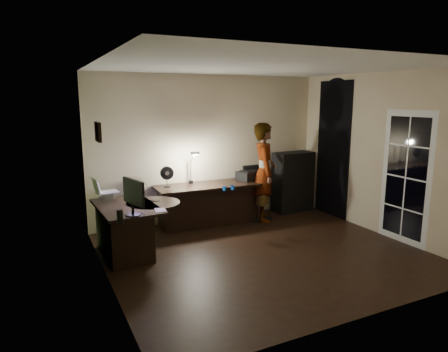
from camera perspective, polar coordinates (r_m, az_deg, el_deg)
name	(u,v)px	position (r m, az deg, el deg)	size (l,w,h in m)	color
floor	(264,253)	(6.10, 5.68, -10.90)	(4.50, 4.00, 0.01)	black
ceiling	(267,66)	(5.68, 6.22, 15.37)	(4.50, 4.00, 0.01)	silver
wall_back	(209,148)	(7.50, -2.16, 3.97)	(4.50, 0.01, 2.70)	beige
wall_front	(373,193)	(4.20, 20.47, -2.27)	(4.50, 0.01, 2.70)	beige
wall_left	(103,177)	(4.95, -16.85, -0.13)	(0.01, 4.00, 2.70)	beige
wall_right	(380,154)	(7.18, 21.45, 2.90)	(0.01, 4.00, 2.70)	beige
green_wall_overlay	(105,177)	(4.95, -16.68, -0.11)	(0.00, 4.00, 2.70)	#425927
arched_doorway	(333,150)	(7.99, 15.32, 3.66)	(0.01, 0.90, 2.60)	black
french_door	(406,178)	(6.85, 24.53, -0.22)	(0.02, 0.92, 2.10)	white
framed_picture	(98,132)	(5.33, -17.56, 6.03)	(0.04, 0.30, 0.25)	black
desk_left	(128,230)	(6.06, -13.62, -7.52)	(0.80, 1.29, 0.75)	black
desk_right	(211,204)	(7.27, -1.93, -4.09)	(2.00, 0.70, 0.75)	black
cabinet	(293,182)	(8.24, 9.79, -0.80)	(0.80, 0.40, 1.21)	black
laptop_stand	(107,195)	(6.47, -16.31, -2.63)	(0.22, 0.18, 0.09)	silver
laptop	(107,185)	(6.44, -16.38, -1.23)	(0.35, 0.32, 0.24)	silver
monitor	(133,202)	(5.41, -12.94, -3.69)	(0.11, 0.53, 0.35)	black
mouse	(134,204)	(5.96, -12.73, -3.88)	(0.07, 0.10, 0.04)	silver
phone	(155,201)	(6.14, -9.84, -3.47)	(0.07, 0.14, 0.01)	black
pen	(143,214)	(5.48, -11.55, -5.31)	(0.01, 0.13, 0.01)	black
speaker	(120,217)	(5.06, -14.64, -5.72)	(0.08, 0.08, 0.19)	black
notepad	(161,210)	(5.60, -9.06, -4.85)	(0.14, 0.20, 0.01)	silver
desk_fan	(167,177)	(7.02, -8.18, -0.08)	(0.24, 0.13, 0.36)	black
headphones	(229,187)	(6.71, 0.66, -1.64)	(0.20, 0.08, 0.10)	navy
printer	(249,175)	(7.57, 3.62, 0.13)	(0.42, 0.33, 0.19)	black
desk_lamp	(191,166)	(7.21, -4.79, 1.41)	(0.15, 0.29, 0.64)	black
office_chair	(258,193)	(7.61, 4.90, -2.43)	(0.56, 0.56, 1.01)	black
person	(264,172)	(7.45, 5.77, 0.53)	(0.66, 0.44, 1.84)	#D8A88C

